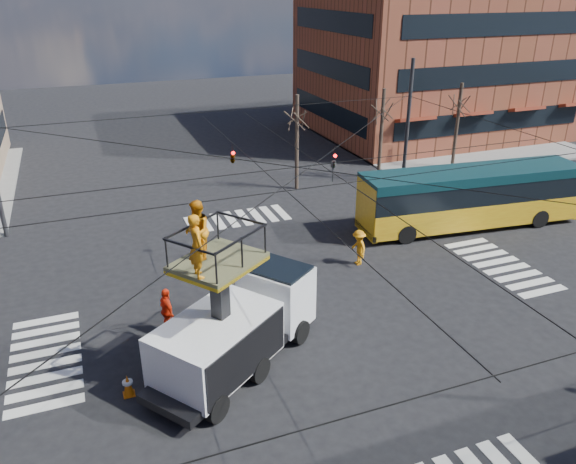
% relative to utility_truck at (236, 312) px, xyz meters
% --- Properties ---
extents(ground, '(120.00, 120.00, 0.00)m').
position_rel_utility_truck_xyz_m(ground, '(3.68, 2.66, -2.07)').
color(ground, black).
rests_on(ground, ground).
extents(sidewalk_ne, '(18.00, 18.00, 0.12)m').
position_rel_utility_truck_xyz_m(sidewalk_ne, '(24.68, 23.66, -2.01)').
color(sidewalk_ne, slate).
rests_on(sidewalk_ne, ground).
extents(crosswalks, '(22.40, 22.40, 0.02)m').
position_rel_utility_truck_xyz_m(crosswalks, '(3.68, 2.66, -2.06)').
color(crosswalks, silver).
rests_on(crosswalks, ground).
extents(building_ne, '(20.06, 16.06, 14.00)m').
position_rel_utility_truck_xyz_m(building_ne, '(25.65, 26.63, 4.94)').
color(building_ne, brown).
rests_on(building_ne, ground).
extents(overhead_network, '(24.24, 24.24, 8.00)m').
position_rel_utility_truck_xyz_m(overhead_network, '(3.60, 3.06, 2.22)').
color(overhead_network, '#2D2D30').
rests_on(overhead_network, ground).
extents(tree_a, '(2.00, 2.00, 6.00)m').
position_rel_utility_truck_xyz_m(tree_a, '(8.68, 16.16, 2.56)').
color(tree_a, '#382B21').
rests_on(tree_a, ground).
extents(tree_b, '(2.00, 2.00, 6.00)m').
position_rel_utility_truck_xyz_m(tree_b, '(14.68, 16.16, 2.56)').
color(tree_b, '#382B21').
rests_on(tree_b, ground).
extents(tree_c, '(2.00, 2.00, 6.00)m').
position_rel_utility_truck_xyz_m(tree_c, '(20.68, 16.16, 2.56)').
color(tree_c, '#382B21').
rests_on(tree_c, ground).
extents(utility_truck, '(7.00, 5.99, 6.33)m').
position_rel_utility_truck_xyz_m(utility_truck, '(0.00, 0.00, 0.00)').
color(utility_truck, black).
rests_on(utility_truck, ground).
extents(city_bus, '(12.38, 3.81, 3.20)m').
position_rel_utility_truck_xyz_m(city_bus, '(15.12, 7.16, -0.34)').
color(city_bus, '#CA8C13').
rests_on(city_bus, ground).
extents(traffic_cone, '(0.36, 0.36, 0.77)m').
position_rel_utility_truck_xyz_m(traffic_cone, '(-3.77, -0.34, -1.68)').
color(traffic_cone, '#D86209').
rests_on(traffic_cone, ground).
extents(worker_ground, '(0.68, 1.15, 1.84)m').
position_rel_utility_truck_xyz_m(worker_ground, '(-1.92, 2.80, -1.15)').
color(worker_ground, red).
rests_on(worker_ground, ground).
extents(flagger, '(0.66, 1.12, 1.73)m').
position_rel_utility_truck_xyz_m(flagger, '(7.42, 5.23, -1.20)').
color(flagger, orange).
rests_on(flagger, ground).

